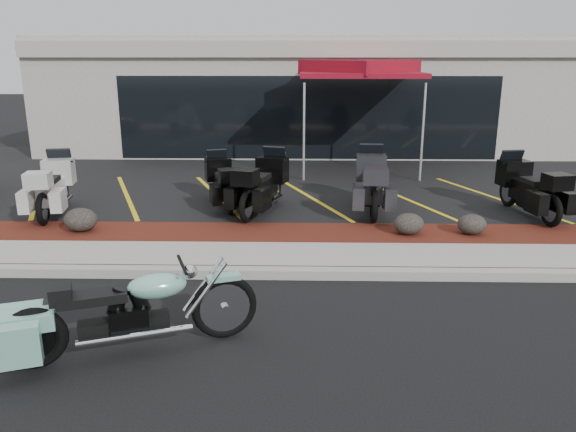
{
  "coord_description": "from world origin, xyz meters",
  "views": [
    {
      "loc": [
        -0.23,
        -7.42,
        3.4
      ],
      "look_at": [
        -0.42,
        1.2,
        0.93
      ],
      "focal_mm": 35.0,
      "sensor_mm": 36.0,
      "label": 1
    }
  ],
  "objects_px": {
    "popup_canopy": "(359,70)",
    "hero_cruiser": "(224,298)",
    "touring_white": "(61,177)",
    "traffic_cone": "(277,172)"
  },
  "relations": [
    {
      "from": "traffic_cone",
      "to": "popup_canopy",
      "type": "height_order",
      "value": "popup_canopy"
    },
    {
      "from": "touring_white",
      "to": "popup_canopy",
      "type": "distance_m",
      "value": 8.52
    },
    {
      "from": "hero_cruiser",
      "to": "popup_canopy",
      "type": "relative_size",
      "value": 0.72
    },
    {
      "from": "hero_cruiser",
      "to": "touring_white",
      "type": "distance_m",
      "value": 7.34
    },
    {
      "from": "hero_cruiser",
      "to": "traffic_cone",
      "type": "xyz_separation_m",
      "value": [
        0.28,
        8.71,
        -0.19
      ]
    },
    {
      "from": "traffic_cone",
      "to": "popup_canopy",
      "type": "xyz_separation_m",
      "value": [
        2.3,
        1.46,
        2.64
      ]
    },
    {
      "from": "touring_white",
      "to": "traffic_cone",
      "type": "bearing_deg",
      "value": -67.94
    },
    {
      "from": "touring_white",
      "to": "popup_canopy",
      "type": "relative_size",
      "value": 0.52
    },
    {
      "from": "popup_canopy",
      "to": "hero_cruiser",
      "type": "bearing_deg",
      "value": -122.44
    },
    {
      "from": "hero_cruiser",
      "to": "popup_canopy",
      "type": "distance_m",
      "value": 10.78
    }
  ]
}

